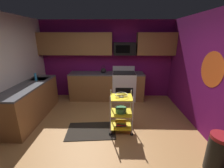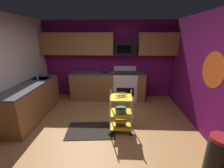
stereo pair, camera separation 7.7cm
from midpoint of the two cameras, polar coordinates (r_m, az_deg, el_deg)
floor at (r=3.49m, az=-3.30°, el=-19.46°), size 4.40×4.80×0.04m
wall_back at (r=5.26m, az=-0.96°, el=9.09°), size 4.52×0.06×2.60m
wall_right at (r=3.46m, az=36.14°, el=1.14°), size 0.06×4.80×2.60m
wall_flower_decal at (r=3.58m, az=34.40°, el=4.39°), size 0.00×0.72×0.72m
counter_run at (r=4.71m, az=-12.29°, el=-2.89°), size 3.43×2.66×0.92m
oven_range at (r=5.13m, az=5.33°, el=-0.64°), size 0.76×0.65×1.10m
upper_cabinets at (r=5.02m, az=-2.64°, el=14.98°), size 4.40×0.33×0.70m
microwave at (r=5.00m, az=5.67°, el=13.17°), size 0.70×0.39×0.40m
rolling_cart at (r=3.43m, az=4.03°, el=-10.77°), size 0.54×0.44×0.91m
fruit_bowl at (r=3.25m, az=4.19°, el=-4.17°), size 0.27×0.27×0.07m
mixing_bowl_large at (r=3.40m, az=3.97°, el=-9.78°), size 0.25×0.25×0.11m
book_stack at (r=3.56m, az=3.93°, el=-14.53°), size 0.26×0.20×0.11m
kettle at (r=5.00m, az=-2.38°, el=5.09°), size 0.21×0.18×0.26m
dish_soap_bottle at (r=4.63m, az=-26.09°, el=2.56°), size 0.06×0.06×0.20m
trash_can at (r=3.06m, az=35.93°, el=-21.15°), size 0.34×0.42×0.66m
floor_rug at (r=3.66m, az=-7.32°, el=-17.06°), size 1.15×0.78×0.01m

